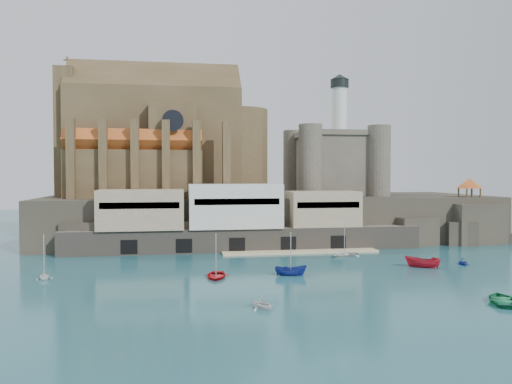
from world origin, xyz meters
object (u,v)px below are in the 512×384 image
at_px(castle_keep, 334,160).
at_px(boat_0, 216,278).
at_px(boat_1, 262,309).
at_px(boat_2, 291,275).
at_px(pavilion, 469,184).
at_px(church, 164,143).

height_order(castle_keep, boat_0, castle_keep).
distance_m(castle_keep, boat_0, 57.04).
height_order(boat_1, boat_2, boat_2).
xyz_separation_m(castle_keep, pavilion, (25.92, -15.08, -5.59)).
bearing_deg(church, boat_2, -66.49).
distance_m(castle_keep, boat_2, 51.82).
bearing_deg(boat_0, boat_1, -68.60).
distance_m(pavilion, boat_1, 72.16).
xyz_separation_m(boat_0, boat_2, (11.04, -0.15, 0.00)).
bearing_deg(boat_1, pavilion, 8.30).
relative_size(castle_keep, pavilion, 4.58).
xyz_separation_m(boat_1, boat_2, (7.34, 17.34, 0.00)).
distance_m(church, boat_2, 53.39).
bearing_deg(boat_2, boat_1, 165.95).
bearing_deg(pavilion, boat_2, -148.45).
relative_size(church, boat_2, 9.92).
xyz_separation_m(church, boat_2, (19.39, -44.56, -22.13)).
bearing_deg(castle_keep, boat_2, -115.43).
height_order(church, castle_keep, church).
distance_m(castle_keep, boat_1, 69.75).
bearing_deg(pavilion, church, 166.52).
height_order(castle_keep, boat_1, castle_keep).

